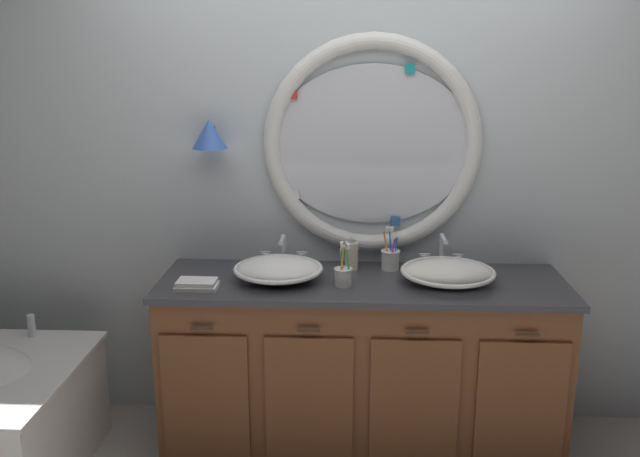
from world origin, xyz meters
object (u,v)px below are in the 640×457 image
(toothbrush_holder_left, at_px, (344,275))
(soap_dispenser, at_px, (353,255))
(sink_basin_left, at_px, (279,269))
(sink_basin_right, at_px, (448,272))
(toothbrush_holder_right, at_px, (391,258))
(folded_hand_towel, at_px, (197,284))

(toothbrush_holder_left, height_order, soap_dispenser, toothbrush_holder_left)
(sink_basin_left, relative_size, soap_dispenser, 2.49)
(sink_basin_right, height_order, soap_dispenser, soap_dispenser)
(toothbrush_holder_right, xyz_separation_m, soap_dispenser, (-0.19, -0.01, 0.02))
(sink_basin_left, distance_m, sink_basin_right, 0.78)
(sink_basin_left, distance_m, toothbrush_holder_right, 0.56)
(toothbrush_holder_left, bearing_deg, sink_basin_right, 6.67)
(soap_dispenser, bearing_deg, toothbrush_holder_left, -99.60)
(sink_basin_right, relative_size, toothbrush_holder_right, 2.01)
(toothbrush_holder_right, bearing_deg, sink_basin_left, -160.06)
(sink_basin_right, height_order, toothbrush_holder_right, toothbrush_holder_right)
(sink_basin_right, bearing_deg, sink_basin_left, 180.00)
(sink_basin_left, relative_size, folded_hand_towel, 2.21)
(toothbrush_holder_right, relative_size, folded_hand_towel, 1.14)
(folded_hand_towel, bearing_deg, soap_dispenser, 23.98)
(sink_basin_right, xyz_separation_m, folded_hand_towel, (-1.14, -0.13, -0.04))
(sink_basin_left, xyz_separation_m, sink_basin_right, (0.78, -0.00, -0.00))
(folded_hand_towel, bearing_deg, sink_basin_left, 19.59)
(toothbrush_holder_left, distance_m, folded_hand_towel, 0.66)
(soap_dispenser, relative_size, folded_hand_towel, 0.89)
(sink_basin_left, relative_size, toothbrush_holder_left, 1.97)
(sink_basin_left, relative_size, toothbrush_holder_right, 1.93)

